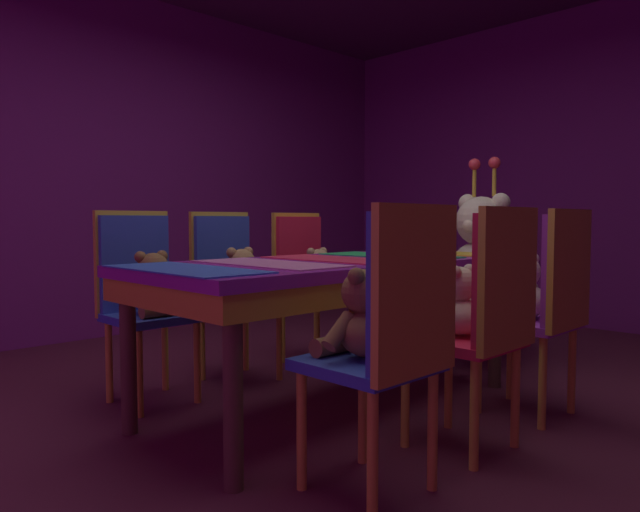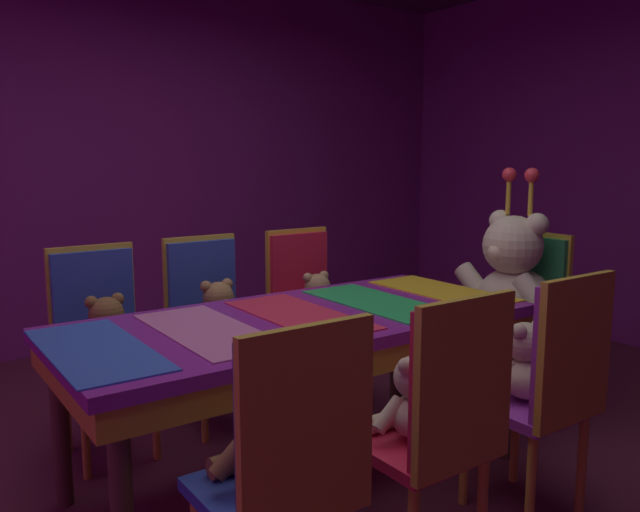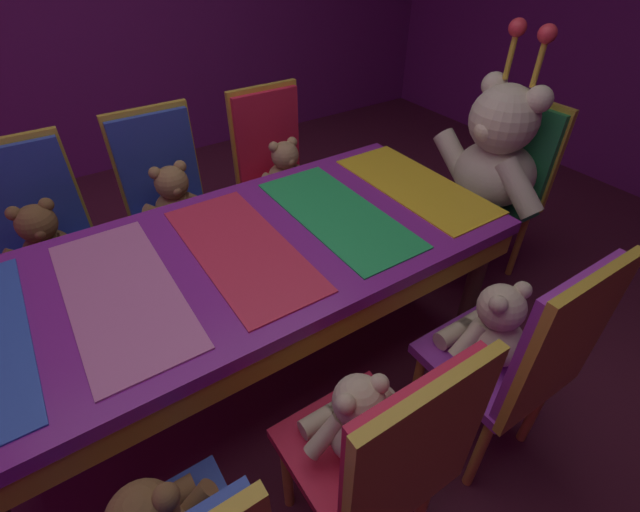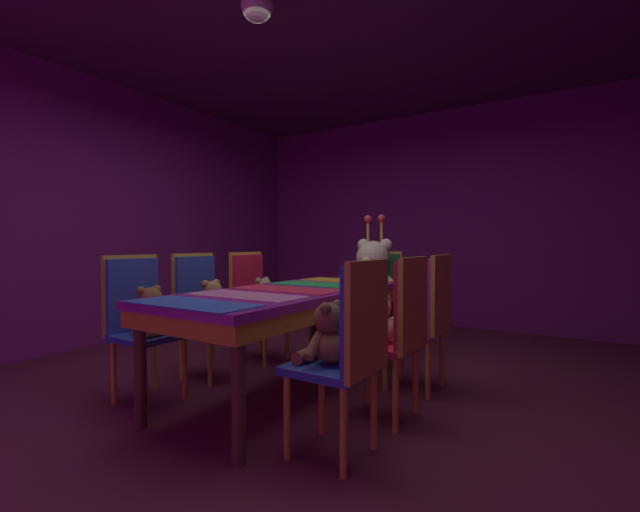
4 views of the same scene
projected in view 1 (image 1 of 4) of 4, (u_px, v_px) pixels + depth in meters
The scene contains 18 objects.
ground_plane at pixel (334, 407), 2.94m from camera, with size 7.90×7.90×0.00m, color #591E33.
wall_back at pixel (590, 167), 5.10m from camera, with size 5.20×0.12×2.80m, color #721E72.
wall_left at pixel (101, 162), 4.70m from camera, with size 0.12×6.40×2.80m, color #721E72.
banquet_table at pixel (335, 277), 2.90m from camera, with size 0.90×2.02×0.75m.
chair_left_0 at pixel (140, 285), 3.07m from camera, with size 0.42×0.41×0.98m.
teddy_left_0 at pixel (154, 287), 2.96m from camera, with size 0.26×0.34×0.32m.
chair_left_1 at pixel (228, 277), 3.50m from camera, with size 0.42×0.41×0.98m.
teddy_left_1 at pixel (243, 279), 3.39m from camera, with size 0.26×0.34×0.32m.
chair_left_2 at pixel (304, 271), 3.92m from camera, with size 0.42×0.41×0.98m.
teddy_left_2 at pixel (319, 274), 3.81m from camera, with size 0.24×0.32×0.30m.
chair_right_0 at pixel (396, 324), 1.91m from camera, with size 0.42×0.41×0.98m.
teddy_right_0 at pixel (363, 319), 2.02m from camera, with size 0.26×0.34×0.32m.
chair_right_1 at pixel (489, 306), 2.30m from camera, with size 0.42×0.41×0.98m.
teddy_right_1 at pixel (457, 306), 2.40m from camera, with size 0.24×0.31×0.29m.
chair_right_2 at pixel (552, 293), 2.73m from camera, with size 0.42×0.41×0.98m.
teddy_right_2 at pixel (522, 291), 2.83m from camera, with size 0.26×0.34×0.32m.
throne_chair at pixel (492, 270), 3.99m from camera, with size 0.41×0.42×0.98m.
king_teddy_bear at pixel (479, 250), 3.86m from camera, with size 0.69×0.53×0.89m.
Camera 1 is at (2.00, -2.08, 0.93)m, focal length 32.96 mm.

